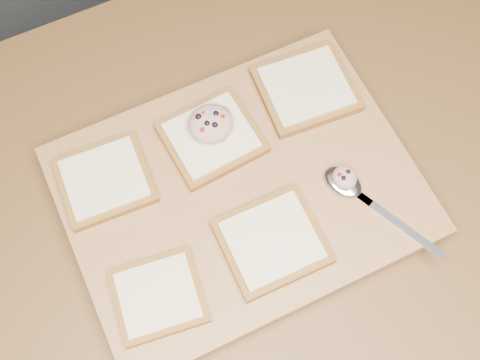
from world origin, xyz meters
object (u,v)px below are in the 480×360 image
object	(u,v)px
tuna_salad_dollop	(210,123)
spoon	(351,188)
cutting_board	(240,193)
bread_far_center	(212,138)

from	to	relation	value
tuna_salad_dollop	spoon	world-z (taller)	tuna_salad_dollop
cutting_board	spoon	world-z (taller)	spoon
cutting_board	spoon	bearing A→B (deg)	-26.26
tuna_salad_dollop	bread_far_center	bearing A→B (deg)	-112.41
cutting_board	spoon	distance (m)	0.15
bread_far_center	spoon	size ratio (longest dim) A/B	0.72
cutting_board	bread_far_center	distance (m)	0.09
spoon	tuna_salad_dollop	bearing A→B (deg)	130.53
bread_far_center	spoon	world-z (taller)	bread_far_center
cutting_board	spoon	xyz separation A→B (m)	(0.13, -0.07, 0.02)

